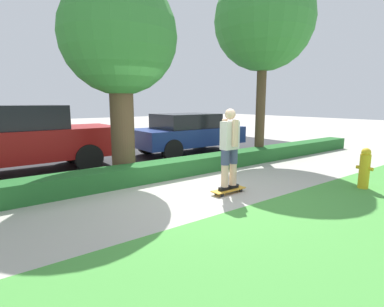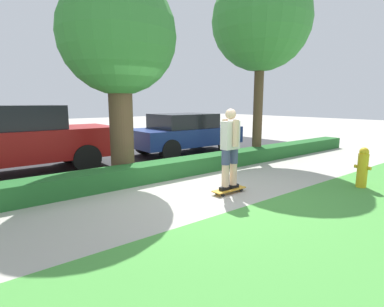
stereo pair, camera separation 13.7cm
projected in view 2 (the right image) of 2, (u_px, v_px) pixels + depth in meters
ground_plane at (203, 194)px, 5.93m from camera, size 60.00×60.00×0.00m
grass_lawn_strip at (364, 254)px, 3.60m from camera, size 16.44×4.00×0.01m
street_asphalt at (115, 162)px, 9.18m from camera, size 16.44×5.00×0.01m
hedge_row at (160, 170)px, 7.13m from camera, size 16.44×0.60×0.40m
skateboard at (229, 190)px, 6.01m from camera, size 0.75×0.24×0.09m
skater_person at (230, 147)px, 5.86m from camera, size 0.48×0.41×1.59m
tree_mid at (118, 39)px, 6.62m from camera, size 2.60×2.60×4.56m
tree_far at (261, 22)px, 8.98m from camera, size 2.97×2.97×5.71m
parked_car_front at (13, 139)px, 7.36m from camera, size 4.80×1.80×1.73m
parked_car_middle at (185, 133)px, 10.48m from camera, size 3.93×1.85×1.41m
fire_hydrant at (363, 168)px, 6.34m from camera, size 0.21×0.33×0.87m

